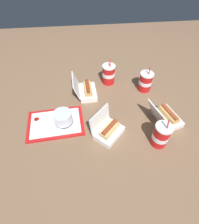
{
  "coord_description": "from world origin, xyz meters",
  "views": [
    {
      "loc": [
        -0.07,
        -0.78,
        0.93
      ],
      "look_at": [
        0.02,
        0.01,
        0.05
      ],
      "focal_mm": 28.0,
      "sensor_mm": 36.0,
      "label": 1
    }
  ],
  "objects": [
    {
      "name": "ground_plane",
      "position": [
        0.0,
        0.0,
        0.0
      ],
      "size": [
        3.2,
        3.2,
        0.0
      ],
      "primitive_type": "plane",
      "color": "brown"
    },
    {
      "name": "soda_cup_corner",
      "position": [
        0.35,
        -0.24,
        0.08
      ],
      "size": [
        0.1,
        0.1,
        0.22
      ],
      "color": "red",
      "rests_on": "ground_plane"
    },
    {
      "name": "food_tray",
      "position": [
        -0.28,
        -0.02,
        0.01
      ],
      "size": [
        0.39,
        0.29,
        0.01
      ],
      "color": "red",
      "rests_on": "ground_plane"
    },
    {
      "name": "plastic_fork",
      "position": [
        -0.36,
        0.05,
        0.02
      ],
      "size": [
        0.11,
        0.03,
        0.0
      ],
      "primitive_type": "cube",
      "rotation": [
        0.0,
        0.0,
        -0.2
      ],
      "color": "white",
      "rests_on": "food_tray"
    },
    {
      "name": "napkin_stack",
      "position": [
        -0.28,
        -0.07,
        0.02
      ],
      "size": [
        0.11,
        0.11,
        0.0
      ],
      "primitive_type": "cube",
      "rotation": [
        0.0,
        0.0,
        -0.06
      ],
      "color": "white",
      "rests_on": "food_tray"
    },
    {
      "name": "clamshell_hotdog_back",
      "position": [
        -0.06,
        0.25,
        0.04
      ],
      "size": [
        0.18,
        0.2,
        0.16
      ],
      "color": "white",
      "rests_on": "ground_plane"
    },
    {
      "name": "cake_container",
      "position": [
        -0.23,
        -0.02,
        0.05
      ],
      "size": [
        0.13,
        0.13,
        0.08
      ],
      "color": "black",
      "rests_on": "food_tray"
    },
    {
      "name": "soda_cup_center",
      "position": [
        0.13,
        0.38,
        0.08
      ],
      "size": [
        0.11,
        0.11,
        0.22
      ],
      "color": "red",
      "rests_on": "ground_plane"
    },
    {
      "name": "ketchup_cup",
      "position": [
        -0.4,
        0.0,
        0.03
      ],
      "size": [
        0.04,
        0.04,
        0.02
      ],
      "color": "white",
      "rests_on": "food_tray"
    },
    {
      "name": "clamshell_hotdog_left",
      "position": [
        0.46,
        -0.07,
        0.04
      ],
      "size": [
        0.23,
        0.24,
        0.15
      ],
      "color": "white",
      "rests_on": "ground_plane"
    },
    {
      "name": "soda_cup_right",
      "position": [
        0.41,
        0.26,
        0.08
      ],
      "size": [
        0.1,
        0.1,
        0.21
      ],
      "color": "red",
      "rests_on": "ground_plane"
    },
    {
      "name": "clamshell_hotdog_corner",
      "position": [
        0.06,
        -0.14,
        0.04
      ],
      "size": [
        0.23,
        0.23,
        0.17
      ],
      "color": "white",
      "rests_on": "ground_plane"
    }
  ]
}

